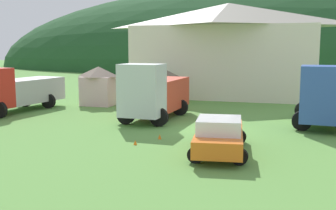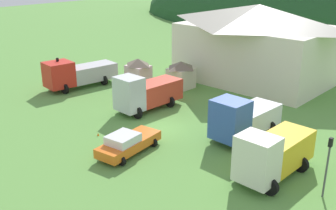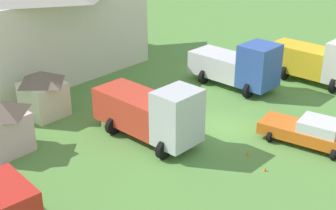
# 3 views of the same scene
# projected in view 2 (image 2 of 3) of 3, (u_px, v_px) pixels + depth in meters

# --- Properties ---
(ground_plane) EXTENTS (200.00, 200.00, 0.00)m
(ground_plane) POSITION_uv_depth(u_px,v_px,m) (161.00, 128.00, 33.95)
(ground_plane) COLOR #5B9342
(depot_building) EXTENTS (17.60, 12.17, 8.84)m
(depot_building) POSITION_uv_depth(u_px,v_px,m) (257.00, 42.00, 45.91)
(depot_building) COLOR silver
(depot_building) RESTS_ON ground
(play_shed_cream) EXTENTS (2.55, 2.70, 3.05)m
(play_shed_cream) POSITION_uv_depth(u_px,v_px,m) (181.00, 74.00, 44.02)
(play_shed_cream) COLOR beige
(play_shed_cream) RESTS_ON ground
(play_shed_pink) EXTENTS (2.69, 2.24, 3.10)m
(play_shed_pink) POSITION_uv_depth(u_px,v_px,m) (138.00, 72.00, 45.04)
(play_shed_pink) COLOR beige
(play_shed_pink) RESTS_ON ground
(crane_truck_red) EXTENTS (3.90, 8.38, 3.25)m
(crane_truck_red) POSITION_uv_depth(u_px,v_px,m) (77.00, 73.00, 44.18)
(crane_truck_red) COLOR red
(crane_truck_red) RESTS_ON ground
(tow_truck_silver) EXTENTS (3.37, 6.94, 3.66)m
(tow_truck_silver) POSITION_uv_depth(u_px,v_px,m) (146.00, 92.00, 37.40)
(tow_truck_silver) COLOR silver
(tow_truck_silver) RESTS_ON ground
(box_truck_blue) EXTENTS (3.48, 6.81, 3.64)m
(box_truck_blue) POSITION_uv_depth(u_px,v_px,m) (242.00, 118.00, 31.38)
(box_truck_blue) COLOR #3356AD
(box_truck_blue) RESTS_ON ground
(heavy_rig_striped) EXTENTS (3.29, 6.58, 3.55)m
(heavy_rig_striped) POSITION_uv_depth(u_px,v_px,m) (273.00, 153.00, 25.66)
(heavy_rig_striped) COLOR silver
(heavy_rig_striped) RESTS_ON ground
(service_pickup_orange) EXTENTS (2.89, 5.60, 1.66)m
(service_pickup_orange) POSITION_uv_depth(u_px,v_px,m) (128.00, 143.00, 29.24)
(service_pickup_orange) COLOR orange
(service_pickup_orange) RESTS_ON ground
(traffic_light_west) EXTENTS (0.20, 0.32, 3.62)m
(traffic_light_west) POSITION_uv_depth(u_px,v_px,m) (58.00, 70.00, 43.01)
(traffic_light_west) COLOR #4C4C51
(traffic_light_west) RESTS_ON ground
(traffic_light_east) EXTENTS (0.20, 0.32, 3.90)m
(traffic_light_east) POSITION_uv_depth(u_px,v_px,m) (328.00, 161.00, 23.27)
(traffic_light_east) COLOR #4C4C51
(traffic_light_east) RESTS_ON ground
(traffic_cone_near_pickup) EXTENTS (0.36, 0.36, 0.46)m
(traffic_cone_near_pickup) POSITION_uv_depth(u_px,v_px,m) (98.00, 136.00, 32.46)
(traffic_cone_near_pickup) COLOR orange
(traffic_cone_near_pickup) RESTS_ON ground
(traffic_cone_mid_row) EXTENTS (0.36, 0.36, 0.51)m
(traffic_cone_mid_row) POSITION_uv_depth(u_px,v_px,m) (118.00, 132.00, 33.04)
(traffic_cone_mid_row) COLOR orange
(traffic_cone_mid_row) RESTS_ON ground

